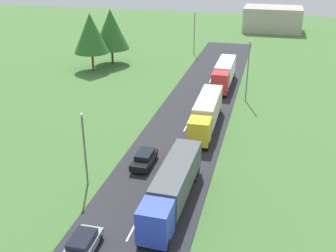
# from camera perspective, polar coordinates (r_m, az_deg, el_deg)

# --- Properties ---
(road) EXTENTS (10.00, 140.00, 0.06)m
(road) POSITION_cam_1_polar(r_m,az_deg,el_deg) (34.67, -4.88, -14.02)
(road) COLOR #2B2B30
(road) RESTS_ON ground
(truck_second) EXTENTS (2.70, 13.02, 3.41)m
(truck_second) POSITION_cam_1_polar(r_m,az_deg,el_deg) (36.17, 0.68, -8.21)
(truck_second) COLOR blue
(truck_second) RESTS_ON road
(truck_third) EXTENTS (2.69, 13.01, 3.65)m
(truck_third) POSITION_cam_1_polar(r_m,az_deg,el_deg) (51.31, 5.31, 1.91)
(truck_third) COLOR yellow
(truck_third) RESTS_ON road
(truck_fourth) EXTENTS (2.51, 12.03, 3.74)m
(truck_fourth) POSITION_cam_1_polar(r_m,az_deg,el_deg) (67.42, 7.75, 7.27)
(truck_fourth) COLOR red
(truck_fourth) RESTS_ON road
(car_third) EXTENTS (1.97, 4.38, 1.38)m
(car_third) POSITION_cam_1_polar(r_m,az_deg,el_deg) (32.51, -11.83, -15.78)
(car_third) COLOR #8C939E
(car_third) RESTS_ON road
(car_fourth) EXTENTS (1.84, 4.45, 1.47)m
(car_fourth) POSITION_cam_1_polar(r_m,az_deg,el_deg) (43.01, -3.29, -4.51)
(car_fourth) COLOR black
(car_fourth) RESTS_ON road
(lamppost_second) EXTENTS (0.36, 0.36, 7.41)m
(lamppost_second) POSITION_cam_1_polar(r_m,az_deg,el_deg) (38.96, -11.47, -2.65)
(lamppost_second) COLOR slate
(lamppost_second) RESTS_ON ground
(lamppost_third) EXTENTS (0.36, 0.36, 8.99)m
(lamppost_third) POSITION_cam_1_polar(r_m,az_deg,el_deg) (60.50, 10.97, 7.86)
(lamppost_third) COLOR slate
(lamppost_third) RESTS_ON ground
(lamppost_fourth) EXTENTS (0.36, 0.36, 8.62)m
(lamppost_fourth) POSITION_cam_1_polar(r_m,az_deg,el_deg) (87.13, 3.67, 12.98)
(lamppost_fourth) COLOR slate
(lamppost_fourth) RESTS_ON ground
(tree_oak) EXTENTS (6.66, 6.66, 10.25)m
(tree_oak) POSITION_cam_1_polar(r_m,az_deg,el_deg) (79.72, -7.88, 13.10)
(tree_oak) COLOR #513823
(tree_oak) RESTS_ON ground
(tree_birch) EXTENTS (6.26, 6.26, 10.23)m
(tree_birch) POSITION_cam_1_polar(r_m,az_deg,el_deg) (75.67, -10.62, 12.48)
(tree_birch) COLOR #513823
(tree_birch) RESTS_ON ground
(distant_building) EXTENTS (14.69, 10.33, 6.11)m
(distant_building) POSITION_cam_1_polar(r_m,az_deg,el_deg) (115.01, 14.21, 14.13)
(distant_building) COLOR #B2A899
(distant_building) RESTS_ON ground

